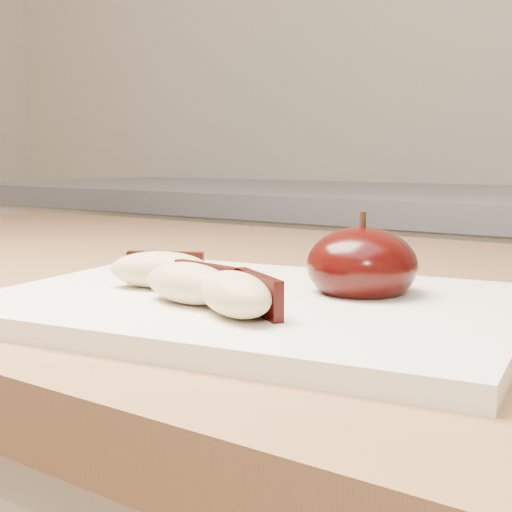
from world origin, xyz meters
The scene contains 5 objects.
cutting_board centered at (0.00, 0.35, 0.91)m, with size 0.32×0.24×0.01m, color silver.
apple_half centered at (0.05, 0.40, 0.93)m, with size 0.07×0.07×0.06m.
apple_wedge_a centered at (-0.07, 0.33, 0.93)m, with size 0.07×0.06×0.02m.
apple_wedge_b centered at (-0.02, 0.31, 0.93)m, with size 0.07×0.04×0.02m.
apple_wedge_c centered at (0.03, 0.30, 0.93)m, with size 0.07×0.06×0.02m.
Camera 1 is at (0.26, -0.01, 1.00)m, focal length 50.00 mm.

